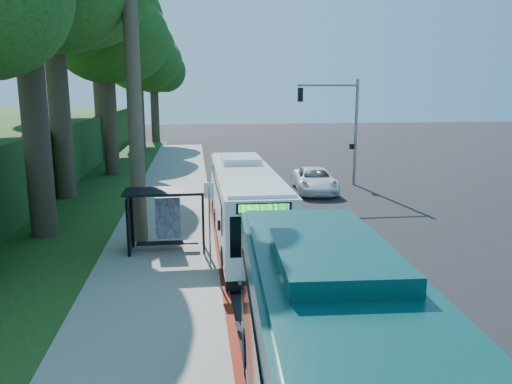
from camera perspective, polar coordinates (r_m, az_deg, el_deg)
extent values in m
plane|color=black|center=(23.77, 7.51, -3.95)|extent=(140.00, 140.00, 0.00)
cube|color=gray|center=(23.06, -10.39, -4.38)|extent=(4.50, 70.00, 0.12)
cube|color=maroon|center=(19.22, -4.12, -7.50)|extent=(0.25, 30.00, 0.13)
cube|color=#234719|center=(28.76, -21.25, -1.84)|extent=(8.00, 70.00, 0.06)
cube|color=black|center=(19.55, -10.25, 0.08)|extent=(3.20, 1.50, 0.10)
cube|color=black|center=(19.99, -14.27, -3.67)|extent=(0.06, 1.30, 2.20)
cube|color=navy|center=(20.51, -10.02, -2.94)|extent=(1.00, 0.12, 1.70)
cube|color=black|center=(19.96, -10.05, -5.75)|extent=(2.40, 0.40, 0.06)
cube|color=black|center=(20.55, -13.93, -3.23)|extent=(0.08, 0.08, 2.40)
cube|color=black|center=(20.40, -6.09, -3.06)|extent=(0.08, 0.08, 2.40)
cube|color=black|center=(19.41, -14.34, -4.14)|extent=(0.08, 0.08, 2.40)
cube|color=black|center=(19.24, -6.02, -3.96)|extent=(0.08, 0.08, 2.40)
cylinder|color=gray|center=(17.82, -5.31, -4.23)|extent=(0.06, 0.06, 3.00)
cube|color=white|center=(17.48, -5.39, 0.19)|extent=(0.35, 0.04, 0.55)
cylinder|color=gray|center=(33.98, 11.33, 6.64)|extent=(0.20, 0.20, 7.00)
cylinder|color=gray|center=(33.28, 8.20, 11.99)|extent=(4.00, 0.14, 0.14)
cube|color=black|center=(32.86, 5.09, 11.02)|extent=(0.30, 0.30, 0.90)
cube|color=black|center=(33.99, 10.87, 5.14)|extent=(0.25, 0.25, 0.35)
cylinder|color=#4C3F2D|center=(20.76, -13.82, 11.72)|extent=(0.60, 0.60, 13.00)
cylinder|color=#382B1E|center=(23.13, -23.97, 7.93)|extent=(1.10, 1.10, 10.50)
cylinder|color=#382B1E|center=(31.08, -21.64, 10.13)|extent=(1.18, 1.18, 11.90)
cylinder|color=#382B1E|center=(38.65, -16.41, 9.07)|extent=(1.06, 1.06, 9.80)
sphere|color=#1A4011|center=(38.88, -16.95, 17.95)|extent=(8.40, 8.40, 8.40)
sphere|color=#1A4011|center=(37.29, -14.52, 16.64)|extent=(5.88, 5.88, 5.88)
sphere|color=#1A4011|center=(40.49, -18.65, 16.39)|extent=(5.46, 5.46, 5.46)
cylinder|color=#382B1E|center=(46.84, -17.36, 10.26)|extent=(1.14, 1.14, 11.20)
sphere|color=#1A4011|center=(47.23, -17.89, 18.62)|extent=(9.60, 9.60, 9.60)
sphere|color=#1A4011|center=(45.37, -15.64, 17.42)|extent=(6.72, 6.72, 6.72)
sphere|color=#1A4011|center=(49.07, -19.46, 17.11)|extent=(6.24, 6.24, 6.24)
cylinder|color=#382B1E|center=(54.45, -13.19, 9.51)|extent=(1.02, 1.02, 9.10)
sphere|color=#1A4011|center=(54.55, -13.48, 15.38)|extent=(8.00, 8.00, 8.00)
sphere|color=#1A4011|center=(53.15, -11.80, 14.43)|extent=(5.60, 5.60, 5.60)
sphere|color=#1A4011|center=(56.05, -14.75, 14.41)|extent=(5.20, 5.20, 5.20)
cylinder|color=#382B1E|center=(62.34, -11.49, 9.50)|extent=(0.98, 0.98, 8.40)
sphere|color=#1A4011|center=(62.37, -11.69, 14.24)|extent=(7.00, 7.00, 7.00)
sphere|color=#1A4011|center=(61.20, -10.39, 13.44)|extent=(4.90, 4.90, 4.90)
sphere|color=#1A4011|center=(63.66, -12.71, 13.49)|extent=(4.55, 4.55, 4.55)
cube|color=white|center=(21.04, -1.25, -1.20)|extent=(2.42, 11.33, 2.69)
cube|color=black|center=(21.39, -1.23, -4.84)|extent=(2.45, 11.39, 0.33)
cube|color=black|center=(21.44, -1.38, -0.24)|extent=(2.47, 8.84, 1.04)
cube|color=black|center=(15.59, 0.89, -5.03)|extent=(2.12, 0.12, 1.32)
cube|color=black|center=(26.47, -2.51, 2.15)|extent=(1.93, 0.12, 0.94)
cube|color=#19E533|center=(15.35, 0.90, -1.83)|extent=(1.56, 0.10, 0.26)
cube|color=white|center=(20.77, -1.27, 2.54)|extent=(2.23, 10.76, 0.11)
cube|color=white|center=(22.60, -1.76, 3.70)|extent=(1.69, 2.36, 0.33)
cylinder|color=black|center=(17.81, -3.54, -7.68)|extent=(0.28, 0.94, 0.94)
cylinder|color=black|center=(18.07, 3.44, -7.39)|extent=(0.28, 0.94, 0.94)
cylinder|color=black|center=(25.42, -4.69, -1.75)|extent=(0.28, 0.94, 0.94)
cylinder|color=black|center=(25.60, 0.19, -1.62)|extent=(0.28, 0.94, 0.94)
cube|color=black|center=(12.65, 4.55, -7.43)|extent=(2.18, 0.24, 1.07)
cube|color=#0A3A38|center=(6.45, 13.53, -15.49)|extent=(3.12, 12.28, 0.13)
cube|color=#0A3A38|center=(8.27, 9.13, -7.72)|extent=(2.04, 2.76, 0.37)
cylinder|color=black|center=(11.88, -0.65, -17.78)|extent=(0.37, 1.08, 1.07)
cylinder|color=black|center=(12.26, 11.48, -17.04)|extent=(0.37, 1.08, 1.07)
imported|color=white|center=(31.59, 6.74, 1.37)|extent=(2.92, 5.54, 1.49)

